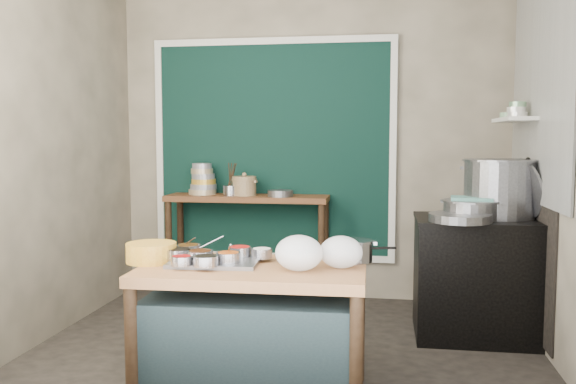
% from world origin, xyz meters
% --- Properties ---
extents(floor, '(3.50, 3.00, 0.02)m').
position_xyz_m(floor, '(0.00, 0.00, -0.01)').
color(floor, '#2F2924').
rests_on(floor, ground).
extents(back_wall, '(3.50, 0.02, 2.80)m').
position_xyz_m(back_wall, '(0.00, 1.51, 1.40)').
color(back_wall, gray).
rests_on(back_wall, floor).
extents(left_wall, '(0.02, 3.00, 2.80)m').
position_xyz_m(left_wall, '(-1.76, 0.00, 1.40)').
color(left_wall, gray).
rests_on(left_wall, floor).
extents(right_wall, '(0.02, 3.00, 2.80)m').
position_xyz_m(right_wall, '(1.76, 0.00, 1.40)').
color(right_wall, gray).
rests_on(right_wall, floor).
extents(curtain_panel, '(2.10, 0.02, 1.90)m').
position_xyz_m(curtain_panel, '(-0.35, 1.47, 1.35)').
color(curtain_panel, black).
rests_on(curtain_panel, back_wall).
extents(curtain_frame, '(2.22, 0.03, 2.02)m').
position_xyz_m(curtain_frame, '(-0.35, 1.46, 1.35)').
color(curtain_frame, beige).
rests_on(curtain_frame, back_wall).
extents(tile_panel, '(0.02, 1.70, 1.70)m').
position_xyz_m(tile_panel, '(1.74, 0.55, 1.85)').
color(tile_panel, '#B2B2AA').
rests_on(tile_panel, right_wall).
extents(soot_patch, '(0.01, 1.30, 1.30)m').
position_xyz_m(soot_patch, '(1.74, 0.65, 0.70)').
color(soot_patch, black).
rests_on(soot_patch, right_wall).
extents(wall_shelf, '(0.22, 0.70, 0.03)m').
position_xyz_m(wall_shelf, '(1.63, 0.85, 1.60)').
color(wall_shelf, beige).
rests_on(wall_shelf, right_wall).
extents(prep_table, '(1.27, 0.75, 0.75)m').
position_xyz_m(prep_table, '(-0.06, -0.75, 0.38)').
color(prep_table, '#965E36').
rests_on(prep_table, floor).
extents(back_counter, '(1.45, 0.40, 0.95)m').
position_xyz_m(back_counter, '(-0.55, 1.28, 0.47)').
color(back_counter, brown).
rests_on(back_counter, floor).
extents(stove_block, '(0.90, 0.68, 0.85)m').
position_xyz_m(stove_block, '(1.35, 0.55, 0.42)').
color(stove_block, black).
rests_on(stove_block, floor).
extents(stove_top, '(0.92, 0.69, 0.03)m').
position_xyz_m(stove_top, '(1.35, 0.55, 0.86)').
color(stove_top, black).
rests_on(stove_top, stove_block).
extents(condiment_tray, '(0.52, 0.38, 0.02)m').
position_xyz_m(condiment_tray, '(-0.29, -0.72, 0.76)').
color(condiment_tray, gray).
rests_on(condiment_tray, prep_table).
extents(condiment_bowls, '(0.59, 0.43, 0.06)m').
position_xyz_m(condiment_bowls, '(-0.32, -0.73, 0.80)').
color(condiment_bowls, gray).
rests_on(condiment_bowls, condiment_tray).
extents(yellow_basin, '(0.35, 0.35, 0.11)m').
position_xyz_m(yellow_basin, '(-0.66, -0.73, 0.81)').
color(yellow_basin, gold).
rests_on(yellow_basin, prep_table).
extents(saucepan, '(0.27, 0.27, 0.12)m').
position_xyz_m(saucepan, '(0.49, -0.52, 0.81)').
color(saucepan, gray).
rests_on(saucepan, prep_table).
extents(plastic_bag_a, '(0.26, 0.22, 0.19)m').
position_xyz_m(plastic_bag_a, '(0.21, -0.83, 0.85)').
color(plastic_bag_a, white).
rests_on(plastic_bag_a, prep_table).
extents(plastic_bag_b, '(0.28, 0.26, 0.18)m').
position_xyz_m(plastic_bag_b, '(0.43, -0.72, 0.84)').
color(plastic_bag_b, white).
rests_on(plastic_bag_b, prep_table).
extents(bowl_stack, '(0.25, 0.25, 0.28)m').
position_xyz_m(bowl_stack, '(-0.97, 1.30, 1.07)').
color(bowl_stack, tan).
rests_on(bowl_stack, back_counter).
extents(utensil_cup, '(0.17, 0.17, 0.09)m').
position_xyz_m(utensil_cup, '(-0.69, 1.24, 0.99)').
color(utensil_cup, gray).
rests_on(utensil_cup, back_counter).
extents(ceramic_crock, '(0.30, 0.30, 0.15)m').
position_xyz_m(ceramic_crock, '(-0.57, 1.25, 1.03)').
color(ceramic_crock, '#8D6F4D').
rests_on(ceramic_crock, back_counter).
extents(wide_bowl, '(0.28, 0.28, 0.06)m').
position_xyz_m(wide_bowl, '(-0.24, 1.21, 0.98)').
color(wide_bowl, gray).
rests_on(wide_bowl, back_counter).
extents(stock_pot, '(0.57, 0.57, 0.43)m').
position_xyz_m(stock_pot, '(1.49, 0.62, 1.09)').
color(stock_pot, gray).
rests_on(stock_pot, stove_top).
extents(pot_lid, '(0.26, 0.46, 0.44)m').
position_xyz_m(pot_lid, '(1.65, 0.56, 1.10)').
color(pot_lid, gray).
rests_on(pot_lid, stove_top).
extents(steamer, '(0.56, 0.56, 0.14)m').
position_xyz_m(steamer, '(1.28, 0.48, 0.95)').
color(steamer, gray).
rests_on(steamer, stove_top).
extents(green_cloth, '(0.30, 0.24, 0.02)m').
position_xyz_m(green_cloth, '(1.28, 0.48, 1.03)').
color(green_cloth, '#569A8E').
rests_on(green_cloth, steamer).
extents(shallow_pan, '(0.46, 0.46, 0.06)m').
position_xyz_m(shallow_pan, '(1.18, 0.32, 0.91)').
color(shallow_pan, gray).
rests_on(shallow_pan, stove_top).
extents(shelf_bowl_stack, '(0.14, 0.14, 0.11)m').
position_xyz_m(shelf_bowl_stack, '(1.63, 0.77, 1.67)').
color(shelf_bowl_stack, silver).
rests_on(shelf_bowl_stack, wall_shelf).
extents(shelf_bowl_green, '(0.17, 0.17, 0.05)m').
position_xyz_m(shelf_bowl_green, '(1.63, 1.09, 1.64)').
color(shelf_bowl_green, gray).
rests_on(shelf_bowl_green, wall_shelf).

